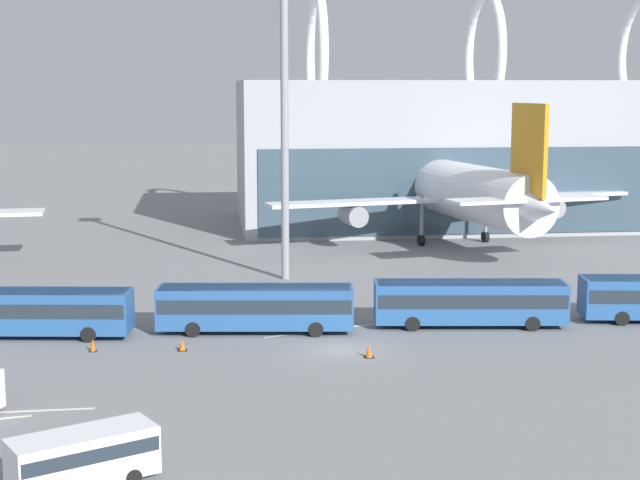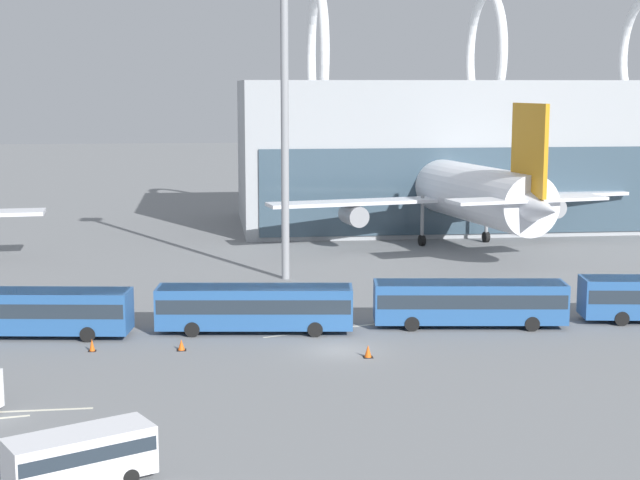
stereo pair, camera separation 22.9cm
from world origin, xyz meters
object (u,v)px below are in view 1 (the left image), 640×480
at_px(shuttle_bus_0, 31,310).
at_px(traffic_cone_0, 93,345).
at_px(airliner_at_gate_far, 450,188).
at_px(service_van_crossing, 83,455).
at_px(floodlight_mast, 284,93).
at_px(shuttle_bus_2, 470,300).
at_px(shuttle_bus_1, 255,305).
at_px(traffic_cone_1, 369,351).
at_px(traffic_cone_2, 182,345).

distance_m(shuttle_bus_0, traffic_cone_0, 6.09).
distance_m(airliner_at_gate_far, service_van_crossing, 67.08).
bearing_deg(traffic_cone_0, floodlight_mast, 57.30).
bearing_deg(shuttle_bus_2, floodlight_mast, 128.30).
relative_size(shuttle_bus_0, shuttle_bus_2, 1.00).
height_order(airliner_at_gate_far, shuttle_bus_1, airliner_at_gate_far).
height_order(shuttle_bus_0, traffic_cone_1, shuttle_bus_0).
bearing_deg(traffic_cone_2, shuttle_bus_0, 155.36).
bearing_deg(service_van_crossing, airliner_at_gate_far, -144.00).
height_order(shuttle_bus_1, floodlight_mast, floodlight_mast).
height_order(shuttle_bus_0, service_van_crossing, shuttle_bus_0).
height_order(shuttle_bus_0, traffic_cone_0, shuttle_bus_0).
xyz_separation_m(shuttle_bus_1, traffic_cone_0, (-10.24, -3.58, -1.43)).
distance_m(shuttle_bus_1, traffic_cone_1, 9.58).
bearing_deg(shuttle_bus_0, service_van_crossing, -68.46).
height_order(airliner_at_gate_far, shuttle_bus_0, airliner_at_gate_far).
bearing_deg(traffic_cone_2, traffic_cone_0, 175.49).
height_order(shuttle_bus_1, shuttle_bus_2, same).
height_order(airliner_at_gate_far, traffic_cone_1, airliner_at_gate_far).
bearing_deg(service_van_crossing, shuttle_bus_2, -160.27).
relative_size(shuttle_bus_2, service_van_crossing, 2.10).
bearing_deg(shuttle_bus_2, traffic_cone_2, -162.10).
relative_size(floodlight_mast, traffic_cone_1, 34.31).
xyz_separation_m(airliner_at_gate_far, traffic_cone_1, (-15.57, -42.07, -5.31)).
xyz_separation_m(shuttle_bus_0, traffic_cone_1, (21.02, -7.39, -1.44)).
distance_m(shuttle_bus_1, traffic_cone_2, 6.40).
xyz_separation_m(service_van_crossing, traffic_cone_0, (-1.90, 20.92, -0.98)).
distance_m(shuttle_bus_1, shuttle_bus_2, 14.55).
bearing_deg(shuttle_bus_0, shuttle_bus_2, 6.27).
bearing_deg(floodlight_mast, shuttle_bus_2, -58.36).
relative_size(shuttle_bus_1, shuttle_bus_2, 1.00).
bearing_deg(shuttle_bus_0, traffic_cone_0, -35.70).
bearing_deg(service_van_crossing, shuttle_bus_0, -103.04).
distance_m(shuttle_bus_2, traffic_cone_1, 10.61).
xyz_separation_m(service_van_crossing, traffic_cone_1, (14.80, 17.58, -0.99)).
distance_m(floodlight_mast, traffic_cone_1, 29.14).
bearing_deg(floodlight_mast, traffic_cone_2, -110.71).
bearing_deg(airliner_at_gate_far, floodlight_mast, 121.96).
height_order(floodlight_mast, traffic_cone_0, floodlight_mast).
bearing_deg(traffic_cone_2, airliner_at_gate_far, 55.62).
bearing_deg(floodlight_mast, traffic_cone_0, -122.70).
bearing_deg(traffic_cone_0, shuttle_bus_0, 136.74).
bearing_deg(floodlight_mast, shuttle_bus_0, -136.17).
distance_m(shuttle_bus_0, shuttle_bus_1, 14.55).
height_order(service_van_crossing, traffic_cone_0, service_van_crossing).
bearing_deg(shuttle_bus_2, airliner_at_gate_far, 84.69).
bearing_deg(traffic_cone_1, traffic_cone_2, 165.51).
distance_m(airliner_at_gate_far, traffic_cone_2, 47.76).
xyz_separation_m(airliner_at_gate_far, shuttle_bus_0, (-36.59, -34.68, -3.86)).
bearing_deg(traffic_cone_1, traffic_cone_0, 168.72).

